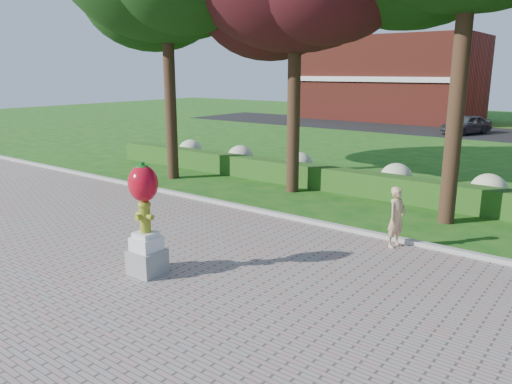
{
  "coord_description": "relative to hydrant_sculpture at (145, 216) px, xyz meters",
  "views": [
    {
      "loc": [
        7.42,
        -8.44,
        4.15
      ],
      "look_at": [
        0.2,
        1.0,
        1.26
      ],
      "focal_mm": 35.0,
      "sensor_mm": 36.0,
      "label": 1
    }
  ],
  "objects": [
    {
      "name": "hydrangea_row",
      "position": [
        0.84,
        10.1,
        -0.74
      ],
      "size": [
        20.1,
        1.1,
        0.99
      ],
      "color": "#B4BE91",
      "rests_on": "ground"
    },
    {
      "name": "lawn_hedge",
      "position": [
        0.27,
        9.1,
        -0.89
      ],
      "size": [
        24.0,
        0.7,
        0.8
      ],
      "primitive_type": "cube",
      "color": "#254F16",
      "rests_on": "ground"
    },
    {
      "name": "ground",
      "position": [
        0.27,
        2.1,
        -1.29
      ],
      "size": [
        100.0,
        100.0,
        0.0
      ],
      "primitive_type": "plane",
      "color": "#175114",
      "rests_on": "ground"
    },
    {
      "name": "curb",
      "position": [
        0.27,
        5.1,
        -1.21
      ],
      "size": [
        40.0,
        0.18,
        0.15
      ],
      "primitive_type": "cube",
      "color": "#ADADA5",
      "rests_on": "ground"
    },
    {
      "name": "street",
      "position": [
        0.27,
        30.1,
        -1.28
      ],
      "size": [
        50.0,
        8.0,
        0.02
      ],
      "primitive_type": "cube",
      "color": "black",
      "rests_on": "ground"
    },
    {
      "name": "woman",
      "position": [
        3.45,
        4.7,
        -0.51
      ],
      "size": [
        0.46,
        0.6,
        1.47
      ],
      "primitive_type": "imported",
      "rotation": [
        0.0,
        0.0,
        1.36
      ],
      "color": "tan",
      "rests_on": "walkway"
    },
    {
      "name": "hydrant_sculpture",
      "position": [
        0.0,
        0.0,
        0.0
      ],
      "size": [
        0.69,
        0.66,
        2.36
      ],
      "rotation": [
        0.0,
        0.0,
        0.03
      ],
      "color": "gray",
      "rests_on": "walkway"
    },
    {
      "name": "parked_car",
      "position": [
        -1.46,
        28.78,
        -0.62
      ],
      "size": [
        2.9,
        4.12,
        1.3
      ],
      "primitive_type": "imported",
      "rotation": [
        0.0,
        0.0,
        -0.4
      ],
      "color": "#3B3C42",
      "rests_on": "street"
    },
    {
      "name": "walkway",
      "position": [
        0.27,
        -1.9,
        -1.27
      ],
      "size": [
        40.0,
        14.0,
        0.04
      ],
      "primitive_type": "cube",
      "color": "gray",
      "rests_on": "ground"
    },
    {
      "name": "building_left",
      "position": [
        -9.73,
        36.1,
        2.21
      ],
      "size": [
        14.0,
        8.0,
        7.0
      ],
      "primitive_type": "cube",
      "color": "maroon",
      "rests_on": "ground"
    }
  ]
}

